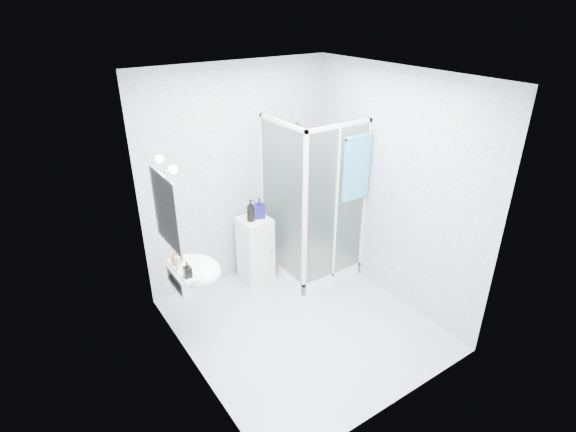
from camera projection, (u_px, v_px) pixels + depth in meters
room at (304, 216)px, 4.29m from camera, size 2.40×2.60×2.60m
shower_enclosure at (310, 242)px, 5.58m from camera, size 0.90×0.95×2.00m
wall_basin at (194, 271)px, 4.35m from camera, size 0.46×0.56×0.35m
mirror at (166, 211)px, 3.94m from camera, size 0.02×0.60×0.70m
vanity_lights at (165, 164)px, 3.78m from camera, size 0.10×0.40×0.08m
wall_hooks at (220, 155)px, 4.96m from camera, size 0.23×0.06×0.03m
storage_cabinet at (256, 250)px, 5.47m from camera, size 0.36×0.38×0.84m
hand_towel at (357, 166)px, 4.97m from camera, size 0.35×0.05×0.75m
shampoo_bottle_a at (251, 210)px, 5.18m from camera, size 0.14×0.14×0.27m
shampoo_bottle_b at (259, 208)px, 5.27m from camera, size 0.14×0.14×0.25m
soap_dispenser_orange at (177, 256)px, 4.33m from camera, size 0.14×0.14×0.16m
soap_dispenser_black at (187, 270)px, 4.11m from camera, size 0.08×0.08×0.16m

